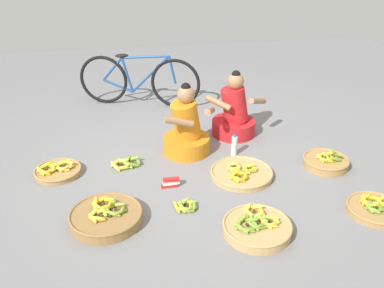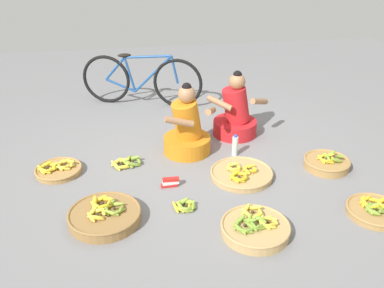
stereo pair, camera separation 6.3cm
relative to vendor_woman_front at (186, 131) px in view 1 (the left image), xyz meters
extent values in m
plane|color=slate|center=(-0.03, -0.30, -0.26)|extent=(10.00, 10.00, 0.00)
cylinder|color=orange|center=(0.00, 0.00, -0.17)|extent=(0.52, 0.52, 0.18)
cylinder|color=orange|center=(0.00, 0.00, 0.13)|extent=(0.44, 0.41, 0.46)
sphere|color=#9E704C|center=(0.00, 0.00, 0.42)|extent=(0.19, 0.19, 0.19)
sphere|color=black|center=(0.00, 0.00, 0.50)|extent=(0.10, 0.10, 0.10)
cylinder|color=#9E704C|center=(-0.11, -0.21, 0.21)|extent=(0.31, 0.09, 0.16)
cylinder|color=#9E704C|center=(0.26, 0.01, 0.21)|extent=(0.18, 0.31, 0.16)
cylinder|color=red|center=(0.64, 0.35, -0.17)|extent=(0.52, 0.52, 0.18)
cylinder|color=red|center=(0.64, 0.35, 0.12)|extent=(0.38, 0.32, 0.45)
sphere|color=#9E704C|center=(0.64, 0.35, 0.41)|extent=(0.19, 0.19, 0.19)
sphere|color=black|center=(0.64, 0.35, 0.49)|extent=(0.10, 0.10, 0.10)
cylinder|color=#9E704C|center=(0.41, 0.24, 0.20)|extent=(0.29, 0.23, 0.16)
cylinder|color=#9E704C|center=(0.87, 0.22, 0.20)|extent=(0.28, 0.25, 0.16)
torus|color=black|center=(-0.89, 1.67, 0.08)|extent=(0.66, 0.26, 0.68)
torus|color=black|center=(0.08, 1.33, 0.08)|extent=(0.66, 0.26, 0.68)
cylinder|color=#1E4C8C|center=(-0.25, 1.45, 0.19)|extent=(0.53, 0.21, 0.55)
cylinder|color=#1E4C8C|center=(-0.55, 1.55, 0.17)|extent=(0.15, 0.08, 0.49)
cylinder|color=#1E4C8C|center=(-0.30, 1.47, 0.43)|extent=(0.63, 0.24, 0.08)
cylinder|color=#1E4C8C|center=(-0.69, 1.60, 0.01)|extent=(0.41, 0.17, 0.18)
cylinder|color=#1E4C8C|center=(-0.75, 1.62, 0.25)|extent=(0.31, 0.13, 0.35)
cylinder|color=#1E4C8C|center=(0.04, 1.35, 0.27)|extent=(0.12, 0.07, 0.38)
ellipsoid|color=black|center=(-0.61, 1.57, 0.44)|extent=(0.18, 0.08, 0.05)
cylinder|color=#A87F47|center=(1.38, -0.58, -0.22)|extent=(0.46, 0.46, 0.08)
torus|color=#A87F47|center=(1.38, -0.58, -0.17)|extent=(0.48, 0.48, 0.02)
ellipsoid|color=olive|center=(1.51, -0.59, -0.14)|extent=(0.05, 0.15, 0.09)
ellipsoid|color=olive|center=(1.44, -0.53, -0.14)|extent=(0.15, 0.06, 0.09)
ellipsoid|color=olive|center=(1.39, -0.59, -0.15)|extent=(0.05, 0.15, 0.07)
ellipsoid|color=olive|center=(1.45, -0.65, -0.14)|extent=(0.15, 0.04, 0.08)
sphere|color=#382D19|center=(1.45, -0.59, -0.15)|extent=(0.03, 0.03, 0.03)
ellipsoid|color=yellow|center=(1.43, -0.60, -0.15)|extent=(0.06, 0.15, 0.06)
ellipsoid|color=yellow|center=(1.40, -0.53, -0.14)|extent=(0.14, 0.10, 0.08)
ellipsoid|color=yellow|center=(1.34, -0.53, -0.15)|extent=(0.14, 0.09, 0.05)
ellipsoid|color=yellow|center=(1.31, -0.60, -0.15)|extent=(0.05, 0.15, 0.07)
ellipsoid|color=yellow|center=(1.35, -0.65, -0.15)|extent=(0.15, 0.07, 0.06)
ellipsoid|color=yellow|center=(1.39, -0.65, -0.15)|extent=(0.15, 0.08, 0.07)
sphere|color=#382D19|center=(1.37, -0.59, -0.15)|extent=(0.03, 0.03, 0.03)
cylinder|color=#A87F47|center=(1.44, -1.42, -0.23)|extent=(0.49, 0.49, 0.06)
torus|color=#A87F47|center=(1.44, -1.42, -0.20)|extent=(0.50, 0.50, 0.02)
ellipsoid|color=gold|center=(1.52, -1.36, -0.17)|extent=(0.15, 0.09, 0.08)
ellipsoid|color=gold|center=(1.48, -1.41, -0.18)|extent=(0.06, 0.16, 0.06)
ellipsoid|color=gold|center=(1.49, -1.37, -0.17)|extent=(0.05, 0.15, 0.07)
ellipsoid|color=gold|center=(1.47, -1.32, -0.18)|extent=(0.12, 0.13, 0.07)
ellipsoid|color=gold|center=(1.40, -1.30, -0.18)|extent=(0.15, 0.09, 0.07)
ellipsoid|color=gold|center=(1.37, -1.33, -0.17)|extent=(0.10, 0.14, 0.07)
ellipsoid|color=gold|center=(1.36, -1.38, -0.17)|extent=(0.06, 0.15, 0.09)
ellipsoid|color=gold|center=(1.42, -1.43, -0.18)|extent=(0.15, 0.03, 0.06)
ellipsoid|color=gold|center=(1.45, -1.42, -0.18)|extent=(0.15, 0.10, 0.07)
sphere|color=#382D19|center=(1.42, -1.36, -0.18)|extent=(0.03, 0.03, 0.03)
ellipsoid|color=olive|center=(1.46, -1.46, -0.18)|extent=(0.06, 0.12, 0.05)
ellipsoid|color=olive|center=(1.43, -1.40, -0.17)|extent=(0.12, 0.09, 0.08)
ellipsoid|color=olive|center=(1.38, -1.41, -0.18)|extent=(0.12, 0.10, 0.07)
ellipsoid|color=olive|center=(1.36, -1.45, -0.18)|extent=(0.04, 0.12, 0.06)
ellipsoid|color=olive|center=(1.38, -1.49, -0.18)|extent=(0.12, 0.10, 0.06)
ellipsoid|color=olive|center=(1.44, -1.49, -0.17)|extent=(0.11, 0.11, 0.07)
sphere|color=#382D19|center=(1.41, -1.45, -0.17)|extent=(0.03, 0.03, 0.03)
cylinder|color=olive|center=(-0.89, -1.13, -0.21)|extent=(0.61, 0.61, 0.09)
torus|color=olive|center=(-0.89, -1.13, -0.17)|extent=(0.62, 0.62, 0.02)
ellipsoid|color=#8CAD38|center=(-0.74, -1.13, -0.14)|extent=(0.06, 0.15, 0.07)
ellipsoid|color=#8CAD38|center=(-0.79, -1.05, -0.15)|extent=(0.15, 0.07, 0.06)
ellipsoid|color=#8CAD38|center=(-0.85, -1.07, -0.14)|extent=(0.13, 0.12, 0.08)
ellipsoid|color=#8CAD38|center=(-0.87, -1.13, -0.15)|extent=(0.06, 0.15, 0.05)
ellipsoid|color=#8CAD38|center=(-0.83, -1.17, -0.15)|extent=(0.15, 0.08, 0.06)
ellipsoid|color=#8CAD38|center=(-0.76, -1.16, -0.15)|extent=(0.13, 0.12, 0.06)
sphere|color=#382D19|center=(-0.80, -1.11, -0.14)|extent=(0.03, 0.03, 0.03)
ellipsoid|color=yellow|center=(-0.84, -1.03, -0.13)|extent=(0.06, 0.15, 0.10)
ellipsoid|color=yellow|center=(-0.87, -0.97, -0.14)|extent=(0.14, 0.12, 0.08)
ellipsoid|color=yellow|center=(-0.93, -0.96, -0.14)|extent=(0.15, 0.09, 0.07)
ellipsoid|color=yellow|center=(-0.97, -1.02, -0.13)|extent=(0.05, 0.15, 0.09)
ellipsoid|color=yellow|center=(-0.95, -1.07, -0.14)|extent=(0.14, 0.13, 0.08)
ellipsoid|color=yellow|center=(-0.87, -1.08, -0.14)|extent=(0.15, 0.11, 0.08)
sphere|color=#382D19|center=(-0.91, -1.02, -0.14)|extent=(0.03, 0.03, 0.03)
ellipsoid|color=yellow|center=(-0.89, -1.17, -0.14)|extent=(0.05, 0.13, 0.08)
ellipsoid|color=yellow|center=(-0.94, -1.13, -0.14)|extent=(0.13, 0.05, 0.07)
ellipsoid|color=yellow|center=(-0.98, -1.14, -0.14)|extent=(0.11, 0.12, 0.08)
ellipsoid|color=yellow|center=(-0.99, -1.21, -0.14)|extent=(0.09, 0.13, 0.06)
ellipsoid|color=yellow|center=(-0.94, -1.23, -0.14)|extent=(0.13, 0.05, 0.08)
sphere|color=#382D19|center=(-0.94, -1.18, -0.14)|extent=(0.03, 0.03, 0.03)
cylinder|color=tan|center=(0.33, -1.49, -0.22)|extent=(0.56, 0.56, 0.08)
torus|color=tan|center=(0.33, -1.49, -0.18)|extent=(0.57, 0.57, 0.02)
ellipsoid|color=yellow|center=(0.49, -1.49, -0.15)|extent=(0.04, 0.13, 0.06)
ellipsoid|color=yellow|center=(0.47, -1.46, -0.15)|extent=(0.11, 0.10, 0.06)
ellipsoid|color=yellow|center=(0.43, -1.45, -0.16)|extent=(0.12, 0.03, 0.05)
ellipsoid|color=yellow|center=(0.38, -1.47, -0.15)|extent=(0.08, 0.12, 0.07)
ellipsoid|color=yellow|center=(0.39, -1.53, -0.15)|extent=(0.10, 0.11, 0.06)
ellipsoid|color=yellow|center=(0.43, -1.55, -0.15)|extent=(0.13, 0.05, 0.06)
ellipsoid|color=yellow|center=(0.46, -1.54, -0.15)|extent=(0.12, 0.09, 0.08)
sphere|color=#382D19|center=(0.43, -1.50, -0.15)|extent=(0.03, 0.03, 0.03)
ellipsoid|color=yellow|center=(0.41, -1.36, -0.15)|extent=(0.06, 0.15, 0.08)
ellipsoid|color=yellow|center=(0.38, -1.30, -0.15)|extent=(0.14, 0.10, 0.08)
ellipsoid|color=yellow|center=(0.30, -1.31, -0.15)|extent=(0.12, 0.13, 0.07)
ellipsoid|color=yellow|center=(0.29, -1.39, -0.14)|extent=(0.11, 0.13, 0.09)
ellipsoid|color=yellow|center=(0.38, -1.41, -0.15)|extent=(0.14, 0.10, 0.06)
sphere|color=#382D19|center=(0.34, -1.35, -0.15)|extent=(0.03, 0.03, 0.03)
ellipsoid|color=olive|center=(0.30, -1.50, -0.15)|extent=(0.05, 0.15, 0.05)
ellipsoid|color=olive|center=(0.28, -1.46, -0.15)|extent=(0.13, 0.12, 0.08)
ellipsoid|color=olive|center=(0.20, -1.45, -0.14)|extent=(0.14, 0.09, 0.09)
ellipsoid|color=olive|center=(0.18, -1.48, -0.15)|extent=(0.10, 0.15, 0.06)
ellipsoid|color=olive|center=(0.18, -1.55, -0.15)|extent=(0.11, 0.14, 0.06)
ellipsoid|color=olive|center=(0.22, -1.57, -0.15)|extent=(0.15, 0.07, 0.06)
ellipsoid|color=olive|center=(0.27, -1.57, -0.15)|extent=(0.14, 0.10, 0.05)
sphere|color=#382D19|center=(0.23, -1.51, -0.15)|extent=(0.03, 0.03, 0.03)
ellipsoid|color=olive|center=(0.39, -1.48, -0.15)|extent=(0.06, 0.14, 0.08)
ellipsoid|color=olive|center=(0.35, -1.44, -0.15)|extent=(0.14, 0.09, 0.06)
ellipsoid|color=olive|center=(0.33, -1.44, -0.15)|extent=(0.14, 0.04, 0.06)
ellipsoid|color=olive|center=(0.28, -1.46, -0.15)|extent=(0.10, 0.13, 0.08)
ellipsoid|color=olive|center=(0.28, -1.53, -0.15)|extent=(0.10, 0.13, 0.05)
ellipsoid|color=olive|center=(0.33, -1.56, -0.15)|extent=(0.14, 0.04, 0.05)
ellipsoid|color=olive|center=(0.36, -1.55, -0.15)|extent=(0.13, 0.10, 0.08)
sphere|color=#382D19|center=(0.33, -1.50, -0.15)|extent=(0.03, 0.03, 0.03)
cylinder|color=#A87F47|center=(-1.37, -0.24, -0.23)|extent=(0.46, 0.46, 0.05)
torus|color=#A87F47|center=(-1.37, -0.24, -0.21)|extent=(0.47, 0.47, 0.02)
ellipsoid|color=yellow|center=(-1.24, -0.21, -0.18)|extent=(0.04, 0.15, 0.06)
ellipsoid|color=yellow|center=(-1.25, -0.17, -0.18)|extent=(0.12, 0.13, 0.08)
ellipsoid|color=yellow|center=(-1.32, -0.15, -0.18)|extent=(0.15, 0.06, 0.07)
ellipsoid|color=yellow|center=(-1.36, -0.17, -0.18)|extent=(0.11, 0.14, 0.06)
ellipsoid|color=yellow|center=(-1.36, -0.25, -0.18)|extent=(0.11, 0.14, 0.07)
ellipsoid|color=yellow|center=(-1.31, -0.28, -0.18)|extent=(0.15, 0.06, 0.06)
ellipsoid|color=yellow|center=(-1.25, -0.26, -0.18)|extent=(0.12, 0.13, 0.08)
sphere|color=#382D19|center=(-1.30, -0.21, -0.18)|extent=(0.03, 0.03, 0.03)
ellipsoid|color=yellow|center=(-1.41, -0.24, -0.18)|extent=(0.06, 0.15, 0.06)
ellipsoid|color=yellow|center=(-1.42, -0.21, -0.17)|extent=(0.12, 0.14, 0.09)
ellipsoid|color=yellow|center=(-1.49, -0.19, -0.17)|extent=(0.15, 0.09, 0.08)
ellipsoid|color=yellow|center=(-1.52, -0.21, -0.18)|extent=(0.12, 0.14, 0.06)
ellipsoid|color=yellow|center=(-1.52, -0.29, -0.18)|extent=(0.11, 0.14, 0.08)
ellipsoid|color=yellow|center=(-1.49, -0.31, -0.18)|extent=(0.15, 0.08, 0.08)
ellipsoid|color=yellow|center=(-1.42, -0.30, -0.18)|extent=(0.13, 0.13, 0.06)
sphere|color=#382D19|center=(-1.47, -0.25, -0.18)|extent=(0.03, 0.03, 0.03)
cylinder|color=tan|center=(0.46, -0.62, -0.23)|extent=(0.62, 0.62, 0.05)
torus|color=tan|center=(0.46, -0.62, -0.21)|extent=(0.63, 0.63, 0.02)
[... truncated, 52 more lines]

